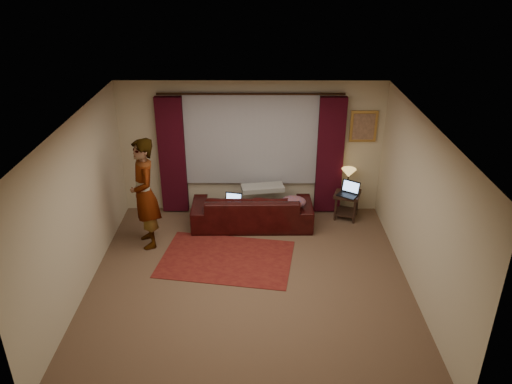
# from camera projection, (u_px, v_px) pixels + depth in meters

# --- Properties ---
(floor) EXTENTS (5.00, 5.00, 0.01)m
(floor) POSITION_uv_depth(u_px,v_px,m) (249.00, 283.00, 7.84)
(floor) COLOR brown
(floor) RESTS_ON ground
(ceiling) EXTENTS (5.00, 5.00, 0.02)m
(ceiling) POSITION_uv_depth(u_px,v_px,m) (248.00, 124.00, 6.71)
(ceiling) COLOR silver
(ceiling) RESTS_ON ground
(wall_back) EXTENTS (5.00, 0.02, 2.60)m
(wall_back) POSITION_uv_depth(u_px,v_px,m) (251.00, 148.00, 9.52)
(wall_back) COLOR beige
(wall_back) RESTS_ON ground
(wall_front) EXTENTS (5.00, 0.02, 2.60)m
(wall_front) POSITION_uv_depth(u_px,v_px,m) (244.00, 325.00, 5.02)
(wall_front) COLOR beige
(wall_front) RESTS_ON ground
(wall_left) EXTENTS (0.02, 5.00, 2.60)m
(wall_left) POSITION_uv_depth(u_px,v_px,m) (78.00, 209.00, 7.28)
(wall_left) COLOR beige
(wall_left) RESTS_ON ground
(wall_right) EXTENTS (0.02, 5.00, 2.60)m
(wall_right) POSITION_uv_depth(u_px,v_px,m) (420.00, 210.00, 7.26)
(wall_right) COLOR beige
(wall_right) RESTS_ON ground
(sheer_curtain) EXTENTS (2.50, 0.05, 1.80)m
(sheer_curtain) POSITION_uv_depth(u_px,v_px,m) (251.00, 139.00, 9.38)
(sheer_curtain) COLOR #9B9BA2
(sheer_curtain) RESTS_ON wall_back
(drape_left) EXTENTS (0.50, 0.14, 2.30)m
(drape_left) POSITION_uv_depth(u_px,v_px,m) (172.00, 156.00, 9.48)
(drape_left) COLOR #350711
(drape_left) RESTS_ON floor
(drape_right) EXTENTS (0.50, 0.14, 2.30)m
(drape_right) POSITION_uv_depth(u_px,v_px,m) (330.00, 156.00, 9.47)
(drape_right) COLOR #350711
(drape_right) RESTS_ON floor
(curtain_rod) EXTENTS (0.04, 0.04, 3.40)m
(curtain_rod) POSITION_uv_depth(u_px,v_px,m) (251.00, 94.00, 8.95)
(curtain_rod) COLOR black
(curtain_rod) RESTS_ON wall_back
(picture_frame) EXTENTS (0.50, 0.04, 0.60)m
(picture_frame) POSITION_uv_depth(u_px,v_px,m) (363.00, 126.00, 9.29)
(picture_frame) COLOR #B6863E
(picture_frame) RESTS_ON wall_back
(sofa) EXTENTS (2.26, 1.01, 0.91)m
(sofa) POSITION_uv_depth(u_px,v_px,m) (252.00, 203.00, 9.30)
(sofa) COLOR black
(sofa) RESTS_ON floor
(throw_blanket) EXTENTS (0.83, 0.44, 0.09)m
(throw_blanket) POSITION_uv_depth(u_px,v_px,m) (263.00, 176.00, 9.31)
(throw_blanket) COLOR gray
(throw_blanket) RESTS_ON sofa
(clothing_pile) EXTENTS (0.55, 0.48, 0.20)m
(clothing_pile) POSITION_uv_depth(u_px,v_px,m) (293.00, 202.00, 9.12)
(clothing_pile) COLOR #774754
(clothing_pile) RESTS_ON sofa
(laptop_sofa) EXTENTS (0.37, 0.40, 0.23)m
(laptop_sofa) POSITION_uv_depth(u_px,v_px,m) (232.00, 201.00, 9.12)
(laptop_sofa) COLOR black
(laptop_sofa) RESTS_ON sofa
(area_rug) EXTENTS (2.38, 1.77, 0.01)m
(area_rug) POSITION_uv_depth(u_px,v_px,m) (226.00, 259.00, 8.43)
(area_rug) COLOR maroon
(area_rug) RESTS_ON floor
(end_table) EXTENTS (0.59, 0.59, 0.54)m
(end_table) POSITION_uv_depth(u_px,v_px,m) (346.00, 205.00, 9.63)
(end_table) COLOR black
(end_table) RESTS_ON floor
(tiffany_lamp) EXTENTS (0.34, 0.34, 0.44)m
(tiffany_lamp) POSITION_uv_depth(u_px,v_px,m) (348.00, 180.00, 9.53)
(tiffany_lamp) COLOR #A29442
(tiffany_lamp) RESTS_ON end_table
(laptop_table) EXTENTS (0.51, 0.52, 0.26)m
(laptop_table) POSITION_uv_depth(u_px,v_px,m) (348.00, 189.00, 9.35)
(laptop_table) COLOR black
(laptop_table) RESTS_ON end_table
(person) EXTENTS (0.76, 0.76, 1.96)m
(person) POSITION_uv_depth(u_px,v_px,m) (145.00, 194.00, 8.46)
(person) COLOR gray
(person) RESTS_ON floor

